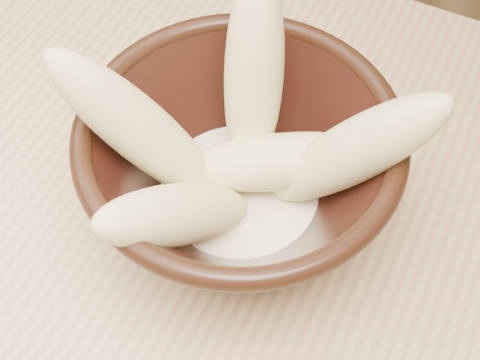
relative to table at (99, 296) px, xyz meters
name	(u,v)px	position (x,y,z in m)	size (l,w,h in m)	color
table	(99,296)	(0.00, 0.00, 0.00)	(1.20, 0.80, 0.75)	tan
bowl	(240,172)	(0.10, 0.08, 0.15)	(0.23, 0.23, 0.12)	black
milk_puddle	(240,194)	(0.10, 0.08, 0.12)	(0.13, 0.13, 0.02)	beige
banana_upright	(254,76)	(0.09, 0.13, 0.20)	(0.04, 0.04, 0.17)	#E4D886
banana_left	(142,132)	(0.04, 0.06, 0.20)	(0.04, 0.04, 0.17)	#E4D886
banana_right	(352,152)	(0.17, 0.11, 0.19)	(0.04, 0.04, 0.17)	#E4D886
banana_across	(279,162)	(0.12, 0.10, 0.16)	(0.04, 0.04, 0.15)	#E4D886
banana_front	(178,215)	(0.08, 0.02, 0.17)	(0.04, 0.04, 0.15)	#E4D886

